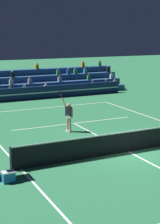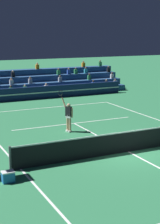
% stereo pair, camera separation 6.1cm
% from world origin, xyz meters
% --- Properties ---
extents(ground_plane, '(120.00, 120.00, 0.00)m').
position_xyz_m(ground_plane, '(0.00, 0.00, 0.00)').
color(ground_plane, '#2D7A4C').
extents(court_lines, '(11.10, 23.90, 0.01)m').
position_xyz_m(court_lines, '(0.00, 0.00, 0.00)').
color(court_lines, white).
rests_on(court_lines, ground).
extents(tennis_net, '(12.00, 0.10, 1.10)m').
position_xyz_m(tennis_net, '(0.00, 0.00, 0.54)').
color(tennis_net, slate).
rests_on(tennis_net, ground).
extents(sponsor_banner_wall, '(18.00, 0.26, 1.10)m').
position_xyz_m(sponsor_banner_wall, '(0.00, 15.83, 0.55)').
color(sponsor_banner_wall, navy).
rests_on(sponsor_banner_wall, ground).
extents(bleacher_stand, '(20.65, 3.80, 2.83)m').
position_xyz_m(bleacher_stand, '(0.00, 18.99, 0.83)').
color(bleacher_stand, navy).
rests_on(bleacher_stand, ground).
extents(tennis_player, '(0.62, 0.90, 2.47)m').
position_xyz_m(tennis_player, '(-1.14, 4.73, 0.99)').
color(tennis_player, tan).
rests_on(tennis_player, ground).
extents(tennis_ball, '(0.07, 0.07, 0.07)m').
position_xyz_m(tennis_ball, '(-0.58, 1.16, 0.03)').
color(tennis_ball, '#C6DB33').
rests_on(tennis_ball, ground).
extents(equipment_cooler, '(0.50, 0.38, 0.45)m').
position_xyz_m(equipment_cooler, '(-6.36, -1.15, 0.23)').
color(equipment_cooler, '#1E66B2').
rests_on(equipment_cooler, ground).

